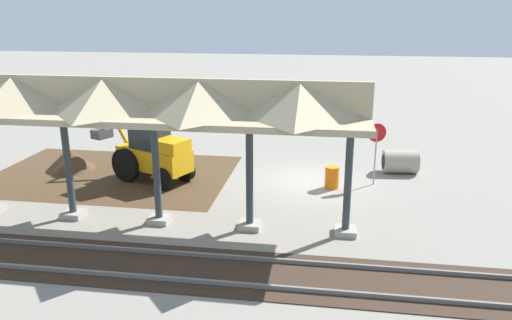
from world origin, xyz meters
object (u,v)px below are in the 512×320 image
object	(u,v)px
concrete_pipe	(400,162)
stop_sign	(376,141)
traffic_barrel	(332,177)
backhoe	(152,151)

from	to	relation	value
concrete_pipe	stop_sign	bearing A→B (deg)	54.30
concrete_pipe	traffic_barrel	distance (m)	3.82
backhoe	traffic_barrel	xyz separation A→B (m)	(-7.48, -0.10, -0.82)
concrete_pipe	traffic_barrel	xyz separation A→B (m)	(2.96, 2.42, -0.05)
stop_sign	traffic_barrel	size ratio (longest dim) A/B	2.86
stop_sign	concrete_pipe	xyz separation A→B (m)	(-1.25, -1.74, -1.36)
concrete_pipe	backhoe	bearing A→B (deg)	13.58
traffic_barrel	stop_sign	bearing A→B (deg)	-158.28
backhoe	traffic_barrel	distance (m)	7.53
backhoe	concrete_pipe	xyz separation A→B (m)	(-10.44, -2.52, -0.77)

